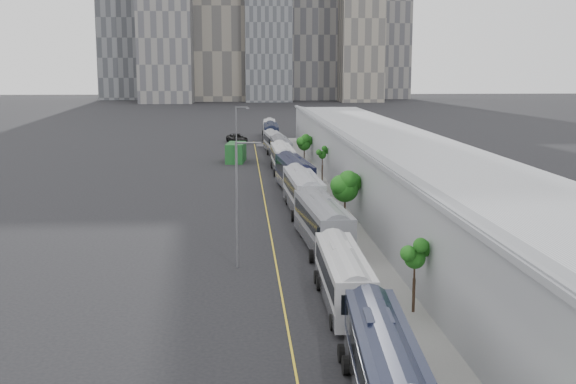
{
  "coord_description": "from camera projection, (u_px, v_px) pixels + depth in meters",
  "views": [
    {
      "loc": [
        -3.99,
        -9.23,
        14.5
      ],
      "look_at": [
        0.33,
        57.44,
        3.0
      ],
      "focal_mm": 45.0,
      "sensor_mm": 36.0,
      "label": 1
    }
  ],
  "objects": [
    {
      "name": "tree_3",
      "position": [
        322.0,
        155.0,
        92.0
      ],
      "size": [
        1.01,
        1.01,
        4.22
      ],
      "color": "black",
      "rests_on": "ground"
    },
    {
      "name": "bus_7",
      "position": [
        281.0,
        151.0,
        113.59
      ],
      "size": [
        2.93,
        12.87,
        3.74
      ],
      "rotation": [
        0.0,
        0.0,
        0.03
      ],
      "color": "slate",
      "rests_on": "ground"
    },
    {
      "name": "bus_5",
      "position": [
        294.0,
        177.0,
        85.51
      ],
      "size": [
        3.9,
        14.13,
        4.08
      ],
      "rotation": [
        0.0,
        0.0,
        0.08
      ],
      "color": "black",
      "rests_on": "ground"
    },
    {
      "name": "tree_4",
      "position": [
        304.0,
        142.0,
        112.22
      ],
      "size": [
        2.06,
        2.06,
        4.17
      ],
      "color": "black",
      "rests_on": "ground"
    },
    {
      "name": "tree_1",
      "position": [
        415.0,
        257.0,
        42.55
      ],
      "size": [
        1.28,
        1.28,
        4.26
      ],
      "color": "black",
      "rests_on": "ground"
    },
    {
      "name": "street_lamp_near",
      "position": [
        239.0,
        196.0,
        52.26
      ],
      "size": [
        2.04,
        0.22,
        9.31
      ],
      "color": "#59595E",
      "rests_on": "ground"
    },
    {
      "name": "bus_6",
      "position": [
        282.0,
        160.0,
        101.98
      ],
      "size": [
        2.95,
        13.27,
        3.87
      ],
      "rotation": [
        0.0,
        0.0,
        0.01
      ],
      "color": "white",
      "rests_on": "ground"
    },
    {
      "name": "bus_10",
      "position": [
        269.0,
        129.0,
        154.23
      ],
      "size": [
        3.07,
        12.63,
        3.66
      ],
      "rotation": [
        0.0,
        0.0,
        -0.04
      ],
      "color": "silver",
      "rests_on": "ground"
    },
    {
      "name": "shipping_container",
      "position": [
        236.0,
        152.0,
        112.54
      ],
      "size": [
        3.32,
        6.77,
        2.98
      ],
      "primitive_type": "cube",
      "rotation": [
        0.0,
        0.0,
        -0.1
      ],
      "color": "#174B1E",
      "rests_on": "ground"
    },
    {
      "name": "bus_8",
      "position": [
        274.0,
        143.0,
        126.0
      ],
      "size": [
        3.24,
        12.36,
        3.58
      ],
      "rotation": [
        0.0,
        0.0,
        0.06
      ],
      "color": "#A9ABB3",
      "rests_on": "ground"
    },
    {
      "name": "bus_4",
      "position": [
        303.0,
        195.0,
        73.82
      ],
      "size": [
        3.32,
        14.03,
        4.07
      ],
      "rotation": [
        0.0,
        0.0,
        0.04
      ],
      "color": "#B3B4BE",
      "rests_on": "ground"
    },
    {
      "name": "street_lamp_far",
      "position": [
        238.0,
        132.0,
        107.52
      ],
      "size": [
        2.04,
        0.22,
        8.87
      ],
      "color": "#59595E",
      "rests_on": "ground"
    },
    {
      "name": "bus_2",
      "position": [
        343.0,
        282.0,
        44.53
      ],
      "size": [
        2.7,
        12.02,
        3.51
      ],
      "rotation": [
        0.0,
        0.0,
        -0.01
      ],
      "color": "silver",
      "rests_on": "ground"
    },
    {
      "name": "tree_2",
      "position": [
        345.0,
        185.0,
        66.67
      ],
      "size": [
        2.51,
        2.51,
        5.12
      ],
      "color": "black",
      "rests_on": "ground"
    },
    {
      "name": "depot",
      "position": [
        427.0,
        189.0,
        66.11
      ],
      "size": [
        12.45,
        160.4,
        7.2
      ],
      "color": "gray",
      "rests_on": "ground"
    },
    {
      "name": "bus_9",
      "position": [
        271.0,
        135.0,
        140.75
      ],
      "size": [
        2.99,
        13.46,
        3.92
      ],
      "rotation": [
        0.0,
        0.0,
        -0.02
      ],
      "color": "black",
      "rests_on": "ground"
    },
    {
      "name": "bus_1",
      "position": [
        384.0,
        371.0,
        31.33
      ],
      "size": [
        3.24,
        12.34,
        3.57
      ],
      "rotation": [
        0.0,
        0.0,
        -0.06
      ],
      "color": "black",
      "rests_on": "ground"
    },
    {
      "name": "suv",
      "position": [
        237.0,
        138.0,
        142.02
      ],
      "size": [
        4.71,
        6.86,
        1.74
      ],
      "primitive_type": "imported",
      "rotation": [
        0.0,
        0.0,
        0.32
      ],
      "color": "black",
      "rests_on": "ground"
    },
    {
      "name": "lane_line",
      "position": [
        270.0,
        229.0,
        65.79
      ],
      "size": [
        0.12,
        160.0,
        0.02
      ],
      "primitive_type": "cube",
      "color": "gold",
      "rests_on": "ground"
    },
    {
      "name": "sidewalk",
      "position": [
        383.0,
        227.0,
        66.45
      ],
      "size": [
        10.0,
        170.0,
        0.12
      ],
      "primitive_type": "cube",
      "color": "gray",
      "rests_on": "ground"
    },
    {
      "name": "bus_3",
      "position": [
        322.0,
        227.0,
        59.01
      ],
      "size": [
        3.64,
        13.7,
        3.96
      ],
      "rotation": [
        0.0,
        0.0,
        0.07
      ],
      "color": "slate",
      "rests_on": "ground"
    }
  ]
}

